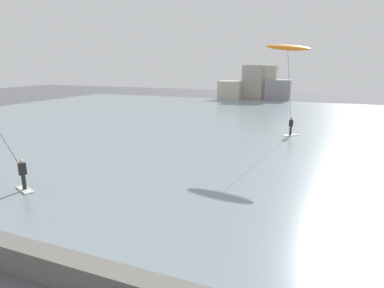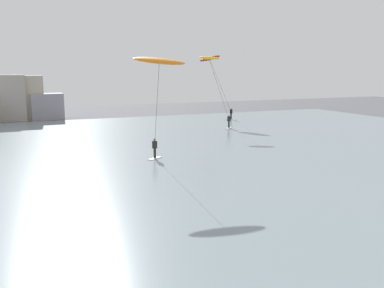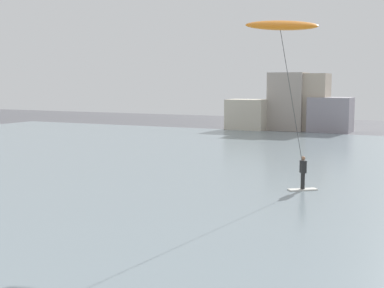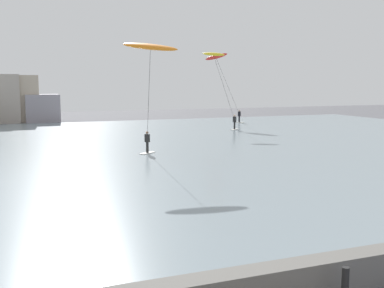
% 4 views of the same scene
% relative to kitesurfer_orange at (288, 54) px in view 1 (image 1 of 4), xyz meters
% --- Properties ---
extents(seawall_barrier, '(60.00, 0.70, 0.89)m').
position_rel_kitesurfer_orange_xyz_m(seawall_barrier, '(-1.76, -21.02, -6.71)').
color(seawall_barrier, '#66635E').
rests_on(seawall_barrier, ground).
extents(water_bay, '(84.00, 52.00, 0.10)m').
position_rel_kitesurfer_orange_xyz_m(water_bay, '(-1.76, 5.68, -7.11)').
color(water_bay, gray).
rests_on(water_bay, ground).
extents(far_shore_buildings, '(12.98, 5.59, 6.32)m').
position_rel_kitesurfer_orange_xyz_m(far_shore_buildings, '(-8.84, 34.66, -4.52)').
color(far_shore_buildings, beige).
rests_on(far_shore_buildings, ground).
extents(kitesurfer_orange, '(3.86, 4.42, 8.05)m').
position_rel_kitesurfer_orange_xyz_m(kitesurfer_orange, '(0.00, 0.00, 0.00)').
color(kitesurfer_orange, silver).
rests_on(kitesurfer_orange, water_bay).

